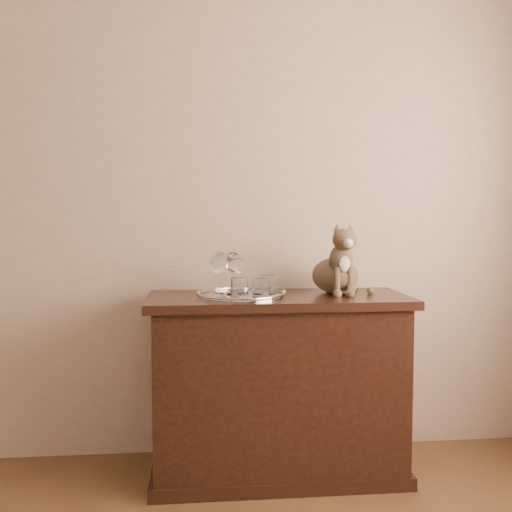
{
  "coord_description": "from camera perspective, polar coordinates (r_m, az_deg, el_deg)",
  "views": [
    {
      "loc": [
        0.24,
        -0.65,
        1.22
      ],
      "look_at": [
        0.5,
        1.95,
        1.03
      ],
      "focal_mm": 40.0,
      "sensor_mm": 36.0,
      "label": 1
    }
  ],
  "objects": [
    {
      "name": "wall_back",
      "position": [
        2.92,
        -10.42,
        6.56
      ],
      "size": [
        4.0,
        0.1,
        2.7
      ],
      "primitive_type": "cube",
      "color": "tan",
      "rests_on": "ground"
    },
    {
      "name": "sideboard",
      "position": [
        2.74,
        2.23,
        -12.83
      ],
      "size": [
        1.2,
        0.5,
        0.85
      ],
      "primitive_type": null,
      "color": "black",
      "rests_on": "ground"
    },
    {
      "name": "tray",
      "position": [
        2.61,
        -1.5,
        -3.98
      ],
      "size": [
        0.4,
        0.4,
        0.01
      ],
      "primitive_type": "cylinder",
      "color": "silver",
      "rests_on": "sideboard"
    },
    {
      "name": "wine_glass_a",
      "position": [
        2.65,
        -3.85,
        -1.89
      ],
      "size": [
        0.07,
        0.07,
        0.17
      ],
      "primitive_type": null,
      "color": "silver",
      "rests_on": "tray"
    },
    {
      "name": "wine_glass_b",
      "position": [
        2.67,
        -1.85,
        -1.82
      ],
      "size": [
        0.07,
        0.07,
        0.18
      ],
      "primitive_type": null,
      "color": "white",
      "rests_on": "tray"
    },
    {
      "name": "wine_glass_c",
      "position": [
        2.55,
        -3.74,
        -1.81
      ],
      "size": [
        0.08,
        0.08,
        0.2
      ],
      "primitive_type": null,
      "color": "white",
      "rests_on": "tray"
    },
    {
      "name": "wine_glass_d",
      "position": [
        2.62,
        -2.3,
        -1.73
      ],
      "size": [
        0.07,
        0.07,
        0.19
      ],
      "primitive_type": null,
      "color": "white",
      "rests_on": "tray"
    },
    {
      "name": "tumbler_a",
      "position": [
        2.53,
        0.5,
        -3.19
      ],
      "size": [
        0.08,
        0.08,
        0.09
      ],
      "primitive_type": "cylinder",
      "color": "white",
      "rests_on": "tray"
    },
    {
      "name": "tumbler_b",
      "position": [
        2.52,
        -1.66,
        -3.2
      ],
      "size": [
        0.08,
        0.08,
        0.09
      ],
      "primitive_type": "cylinder",
      "color": "silver",
      "rests_on": "tray"
    },
    {
      "name": "tumbler_c",
      "position": [
        2.64,
        1.22,
        -2.86
      ],
      "size": [
        0.08,
        0.08,
        0.09
      ],
      "primitive_type": "cylinder",
      "color": "silver",
      "rests_on": "tray"
    },
    {
      "name": "cat",
      "position": [
        2.75,
        7.92,
        -0.19
      ],
      "size": [
        0.36,
        0.34,
        0.34
      ],
      "primitive_type": null,
      "rotation": [
        0.0,
        0.0,
        0.1
      ],
      "color": "#4C3F2D",
      "rests_on": "sideboard"
    }
  ]
}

